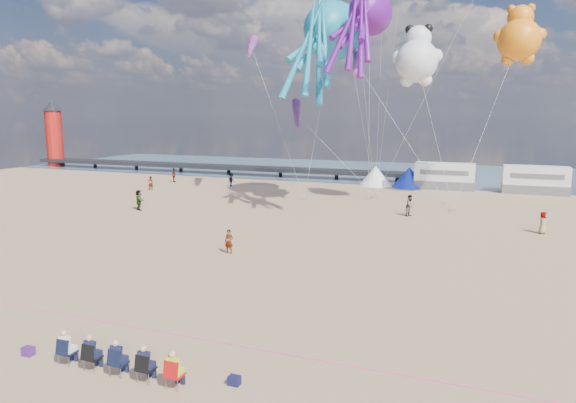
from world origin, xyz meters
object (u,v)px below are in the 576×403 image
object	(u,v)px
beachgoer_1	(410,205)
kite_panda	(417,61)
kite_octopus_teal	(334,31)
kite_octopus_purple	(370,13)
motorhome_1	(535,180)
sandbag_c	(453,210)
motorhome_0	(444,176)
beachgoer_3	(174,175)
sandbag_b	(368,199)
sandbag_d	(447,203)
beachgoer_5	(151,183)
lighthouse	(54,139)
beachgoer_4	(139,200)
windsock_mid	(357,64)
cooler_purple	(28,351)
beachgoer_0	(543,223)
windsock_left	(251,47)
tent_blue	(409,177)
tent_white	(376,176)
kite_teddy_orange	(519,40)
windsock_right	(297,115)
sandbag_e	(375,197)
sandbag_a	(304,199)
beachgoer_2	(231,180)
standing_person	(229,242)
cooler_navy	(234,381)
spectator_row	(119,357)

from	to	relation	value
beachgoer_1	kite_panda	xyz separation A→B (m)	(-0.41, 3.62, 12.24)
kite_octopus_teal	kite_octopus_purple	bearing A→B (deg)	-35.39
motorhome_1	sandbag_c	distance (m)	16.06
motorhome_0	kite_octopus_purple	bearing A→B (deg)	-105.52
beachgoer_3	sandbag_b	world-z (taller)	beachgoer_3
sandbag_d	kite_panda	bearing A→B (deg)	-131.68
beachgoer_5	sandbag_c	xyz separation A→B (m)	(32.94, -1.05, -0.69)
sandbag_c	sandbag_d	xyz separation A→B (m)	(-0.80, 3.48, 0.00)
lighthouse	sandbag_c	distance (m)	66.50
motorhome_1	beachgoer_4	world-z (taller)	motorhome_1
sandbag_d	kite_octopus_purple	xyz separation A→B (m)	(-6.18, -7.91, 16.48)
windsock_mid	cooler_purple	bearing A→B (deg)	-107.39
motorhome_1	sandbag_b	bearing A→B (deg)	-146.91
beachgoer_0	sandbag_b	distance (m)	18.13
windsock_left	windsock_mid	size ratio (longest dim) A/B	1.27
sandbag_c	sandbag_d	size ratio (longest dim) A/B	1.00
lighthouse	kite_octopus_teal	distance (m)	57.12
sandbag_d	kite_panda	world-z (taller)	kite_panda
tent_blue	kite_panda	world-z (taller)	kite_panda
tent_white	kite_octopus_purple	world-z (taller)	kite_octopus_purple
beachgoer_3	windsock_left	bearing A→B (deg)	-146.87
kite_teddy_orange	windsock_right	size ratio (longest dim) A/B	1.19
tent_blue	beachgoer_1	world-z (taller)	tent_blue
motorhome_1	sandbag_c	world-z (taller)	motorhome_1
tent_blue	sandbag_c	size ratio (longest dim) A/B	8.00
sandbag_e	kite_panda	size ratio (longest dim) A/B	0.08
lighthouse	windsock_mid	bearing A→B (deg)	-20.09
sandbag_a	windsock_right	xyz separation A→B (m)	(-0.67, -0.48, 8.39)
beachgoer_2	beachgoer_3	bearing A→B (deg)	16.78
standing_person	kite_panda	xyz separation A→B (m)	(8.51, 19.68, 12.40)
windsock_left	beachgoer_1	bearing A→B (deg)	-36.56
beachgoer_5	windsock_mid	world-z (taller)	windsock_mid
windsock_mid	tent_white	bearing A→B (deg)	84.61
beachgoer_0	beachgoer_2	xyz separation A→B (m)	(-32.44, 13.75, -0.04)
windsock_right	beachgoer_3	bearing A→B (deg)	137.79
motorhome_1	windsock_mid	bearing A→B (deg)	-134.94
standing_person	windsock_mid	distance (m)	21.48
sandbag_c	cooler_navy	bearing A→B (deg)	-98.13
cooler_navy	windsock_right	distance (m)	36.44
beachgoer_5	windsock_left	world-z (taller)	windsock_left
tent_blue	standing_person	size ratio (longest dim) A/B	2.61
beachgoer_0	sandbag_c	size ratio (longest dim) A/B	3.26
kite_octopus_purple	windsock_left	distance (m)	14.68
motorhome_1	windsock_right	size ratio (longest dim) A/B	1.22
beachgoer_0	kite_octopus_teal	world-z (taller)	kite_octopus_teal
spectator_row	beachgoer_4	size ratio (longest dim) A/B	3.32
cooler_navy	beachgoer_1	bearing A→B (deg)	87.23
standing_person	sandbag_b	bearing A→B (deg)	75.99
spectator_row	windsock_right	world-z (taller)	windsock_right
sandbag_a	kite_octopus_teal	distance (m)	16.30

